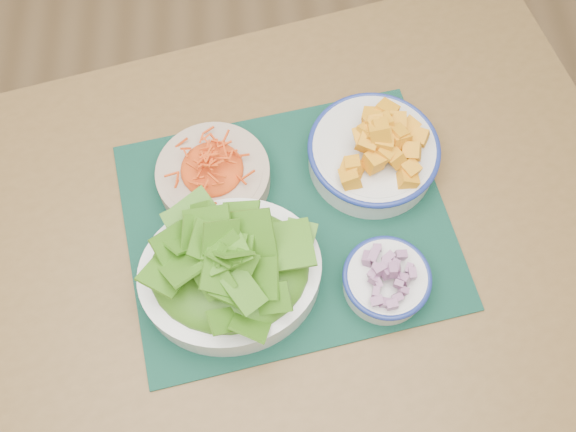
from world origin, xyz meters
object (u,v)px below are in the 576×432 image
at_px(lettuce_bowl, 229,268).
at_px(onion_bowl, 387,279).
at_px(squash_bowl, 374,149).
at_px(placemat, 288,224).
at_px(carrot_bowl, 213,173).
at_px(table, 246,283).

distance_m(lettuce_bowl, onion_bowl, 0.23).
bearing_deg(squash_bowl, placemat, -144.67).
bearing_deg(onion_bowl, carrot_bowl, 142.64).
xyz_separation_m(lettuce_bowl, onion_bowl, (0.23, -0.02, -0.03)).
relative_size(table, onion_bowl, 9.31).
distance_m(placemat, carrot_bowl, 0.15).
xyz_separation_m(placemat, onion_bowl, (0.14, -0.11, 0.03)).
height_order(placemat, onion_bowl, onion_bowl).
bearing_deg(carrot_bowl, onion_bowl, -37.36).
relative_size(squash_bowl, onion_bowl, 1.53).
bearing_deg(table, lettuce_bowl, -132.46).
bearing_deg(squash_bowl, carrot_bowl, -175.53).
bearing_deg(placemat, onion_bowl, -49.03).
bearing_deg(placemat, lettuce_bowl, -144.75).
xyz_separation_m(carrot_bowl, onion_bowl, (0.25, -0.19, -0.00)).
bearing_deg(table, placemat, 26.43).
relative_size(placemat, onion_bowl, 3.19).
xyz_separation_m(table, carrot_bowl, (-0.04, 0.14, 0.13)).
xyz_separation_m(carrot_bowl, squash_bowl, (0.26, 0.02, 0.01)).
distance_m(placemat, lettuce_bowl, 0.14).
relative_size(squash_bowl, lettuce_bowl, 0.81).
height_order(carrot_bowl, lettuce_bowl, lettuce_bowl).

